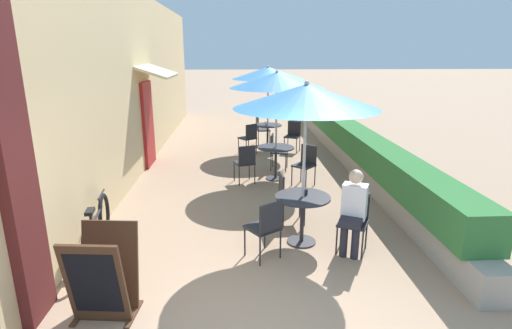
# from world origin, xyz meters

# --- Properties ---
(cafe_facade_wall) EXTENTS (0.98, 14.93, 4.20)m
(cafe_facade_wall) POSITION_xyz_m (-2.54, 7.33, 2.09)
(cafe_facade_wall) COLOR #D6B784
(cafe_facade_wall) RESTS_ON ground_plane
(planter_hedge) EXTENTS (0.60, 13.93, 1.01)m
(planter_hedge) POSITION_xyz_m (2.75, 7.36, 0.54)
(planter_hedge) COLOR gray
(planter_hedge) RESTS_ON ground_plane
(patio_table_near) EXTENTS (0.83, 0.83, 0.75)m
(patio_table_near) POSITION_xyz_m (0.80, 2.19, 0.56)
(patio_table_near) COLOR #28282D
(patio_table_near) RESTS_ON ground_plane
(patio_umbrella_near) EXTENTS (2.05, 2.05, 2.44)m
(patio_umbrella_near) POSITION_xyz_m (0.80, 2.19, 2.22)
(patio_umbrella_near) COLOR #B7B7BC
(patio_umbrella_near) RESTS_ON ground_plane
(cafe_chair_near_left) EXTENTS (0.54, 0.54, 0.87)m
(cafe_chair_near_left) POSITION_xyz_m (1.51, 1.93, 0.52)
(cafe_chair_near_left) COLOR #232328
(cafe_chair_near_left) RESTS_ON ground_plane
(seated_patron_near_left) EXTENTS (0.46, 0.50, 1.25)m
(seated_patron_near_left) POSITION_xyz_m (1.46, 1.83, 0.69)
(seated_patron_near_left) COLOR #23232D
(seated_patron_near_left) RESTS_ON ground_plane
(cafe_chair_near_right) EXTENTS (0.43, 0.43, 0.87)m
(cafe_chair_near_right) POSITION_xyz_m (0.68, 2.94, 0.52)
(cafe_chair_near_right) COLOR #232328
(cafe_chair_near_right) RESTS_ON ground_plane
(cafe_chair_near_back) EXTENTS (0.55, 0.55, 0.87)m
(cafe_chair_near_back) POSITION_xyz_m (0.22, 1.71, 0.52)
(cafe_chair_near_back) COLOR #232328
(cafe_chair_near_back) RESTS_ON ground_plane
(coffee_cup_near) EXTENTS (0.07, 0.07, 0.09)m
(coffee_cup_near) POSITION_xyz_m (0.86, 2.27, 0.79)
(coffee_cup_near) COLOR #232328
(coffee_cup_near) RESTS_ON patio_table_near
(patio_table_mid) EXTENTS (0.83, 0.83, 0.75)m
(patio_table_mid) POSITION_xyz_m (0.71, 5.36, 0.56)
(patio_table_mid) COLOR #28282D
(patio_table_mid) RESTS_ON ground_plane
(patio_umbrella_mid) EXTENTS (2.05, 2.05, 2.44)m
(patio_umbrella_mid) POSITION_xyz_m (0.71, 5.36, 2.22)
(patio_umbrella_mid) COLOR #B7B7BC
(patio_umbrella_mid) RESTS_ON ground_plane
(cafe_chair_mid_left) EXTENTS (0.57, 0.57, 0.87)m
(cafe_chair_mid_left) POSITION_xyz_m (1.32, 4.91, 0.52)
(cafe_chair_mid_left) COLOR #232328
(cafe_chair_mid_left) RESTS_ON ground_plane
(cafe_chair_mid_right) EXTENTS (0.48, 0.48, 0.87)m
(cafe_chair_mid_right) POSITION_xyz_m (0.80, 6.11, 0.52)
(cafe_chair_mid_right) COLOR #232328
(cafe_chair_mid_right) RESTS_ON ground_plane
(cafe_chair_mid_back) EXTENTS (0.50, 0.50, 0.87)m
(cafe_chair_mid_back) POSITION_xyz_m (0.02, 5.05, 0.52)
(cafe_chair_mid_back) COLOR #232328
(cafe_chair_mid_back) RESTS_ON ground_plane
(patio_table_far) EXTENTS (0.83, 0.83, 0.75)m
(patio_table_far) POSITION_xyz_m (0.74, 8.15, 0.56)
(patio_table_far) COLOR #28282D
(patio_table_far) RESTS_ON ground_plane
(patio_umbrella_far) EXTENTS (2.05, 2.05, 2.44)m
(patio_umbrella_far) POSITION_xyz_m (0.74, 8.15, 2.22)
(patio_umbrella_far) COLOR #B7B7BC
(patio_umbrella_far) RESTS_ON ground_plane
(cafe_chair_far_left) EXTENTS (0.44, 0.44, 0.87)m
(cafe_chair_far_left) POSITION_xyz_m (0.58, 8.89, 0.52)
(cafe_chair_far_left) COLOR #232328
(cafe_chair_far_left) RESTS_ON ground_plane
(cafe_chair_far_right) EXTENTS (0.56, 0.56, 0.87)m
(cafe_chair_far_right) POSITION_xyz_m (0.18, 7.64, 0.52)
(cafe_chair_far_right) COLOR #232328
(cafe_chair_far_right) RESTS_ON ground_plane
(cafe_chair_far_back) EXTENTS (0.53, 0.53, 0.87)m
(cafe_chair_far_back) POSITION_xyz_m (1.46, 7.92, 0.52)
(cafe_chair_far_back) COLOR #232328
(cafe_chair_far_back) RESTS_ON ground_plane
(coffee_cup_far) EXTENTS (0.07, 0.07, 0.09)m
(coffee_cup_far) POSITION_xyz_m (0.69, 8.19, 0.79)
(coffee_cup_far) COLOR white
(coffee_cup_far) RESTS_ON patio_table_far
(bicycle_leaning) EXTENTS (0.30, 1.77, 0.77)m
(bicycle_leaning) POSITION_xyz_m (-2.20, 2.06, 0.35)
(bicycle_leaning) COLOR black
(bicycle_leaning) RESTS_ON ground_plane
(menu_board) EXTENTS (0.69, 0.69, 1.01)m
(menu_board) POSITION_xyz_m (-1.63, 0.57, 0.50)
(menu_board) COLOR #422819
(menu_board) RESTS_ON ground_plane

